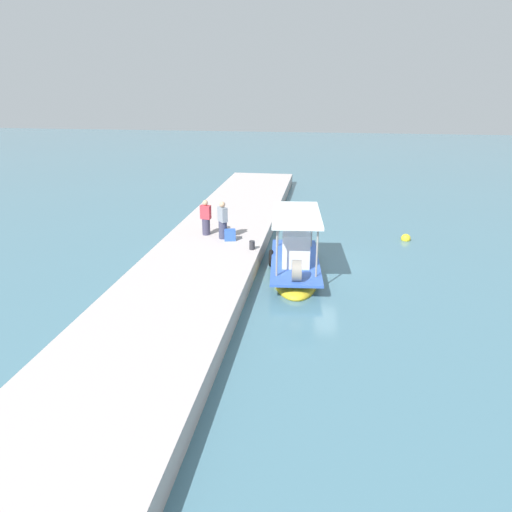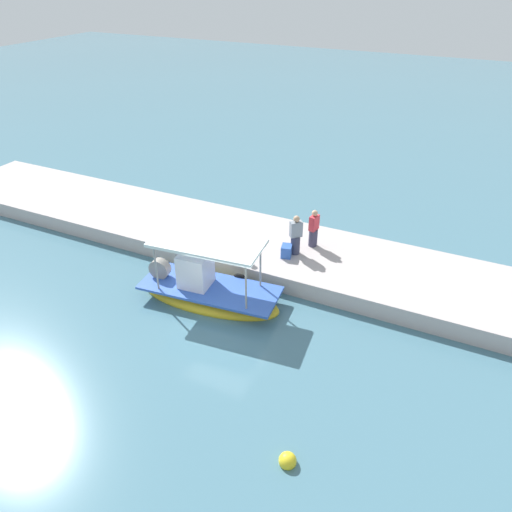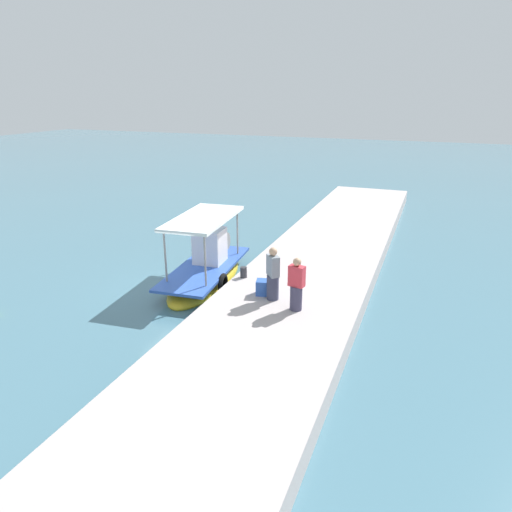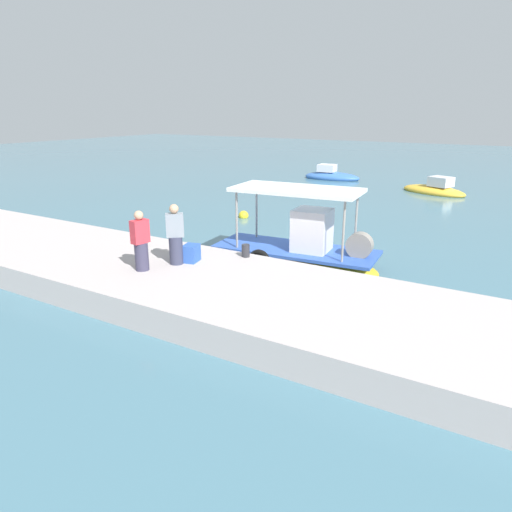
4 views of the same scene
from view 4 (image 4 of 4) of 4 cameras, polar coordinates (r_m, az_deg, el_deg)
name	(u,v)px [view 4 (image 4 of 4)]	position (r m, az deg, el deg)	size (l,w,h in m)	color
ground_plane	(279,257)	(16.40, 2.75, -0.10)	(120.00, 120.00, 0.00)	slate
dock_quay	(200,287)	(12.73, -6.78, -3.77)	(36.00, 4.61, 0.72)	#B9ADAB
main_fishing_boat	(298,253)	(15.31, 5.12, 0.34)	(5.62, 2.44, 2.92)	gold
fisherman_near_bollard	(175,237)	(13.36, -9.75, 2.26)	(0.54, 0.54, 1.72)	#373A52
fisherman_by_crate	(141,244)	(13.03, -13.80, 1.48)	(0.42, 0.50, 1.65)	#3B3851
mooring_bollard	(246,251)	(13.96, -1.27, 0.66)	(0.24, 0.24, 0.38)	#2D2D33
cargo_crate	(191,253)	(13.64, -7.89, 0.33)	(0.50, 0.40, 0.49)	#305BB8
marker_buoy	(244,216)	(22.32, -1.52, 4.92)	(0.47, 0.47, 0.47)	yellow
moored_boat_near	(331,176)	(35.19, 9.13, 9.53)	(4.17, 1.97, 1.30)	#3A6BBC
moored_boat_mid	(434,190)	(30.85, 20.82, 7.47)	(4.44, 3.09, 1.29)	gold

